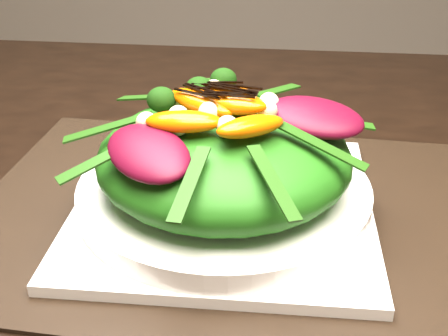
# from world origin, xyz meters

# --- Properties ---
(dining_table) EXTENTS (1.60, 0.90, 0.75)m
(dining_table) POSITION_xyz_m (0.00, 0.00, 0.73)
(dining_table) COLOR black
(dining_table) RESTS_ON floor
(placemat) EXTENTS (0.49, 0.38, 0.00)m
(placemat) POSITION_xyz_m (-0.16, -0.06, 0.75)
(placemat) COLOR black
(placemat) RESTS_ON dining_table
(plate_base) EXTENTS (0.27, 0.27, 0.01)m
(plate_base) POSITION_xyz_m (-0.16, -0.06, 0.76)
(plate_base) COLOR white
(plate_base) RESTS_ON placemat
(salad_bowl) EXTENTS (0.35, 0.35, 0.02)m
(salad_bowl) POSITION_xyz_m (-0.16, -0.06, 0.77)
(salad_bowl) COLOR white
(salad_bowl) RESTS_ON plate_base
(lettuce_mound) EXTENTS (0.24, 0.24, 0.08)m
(lettuce_mound) POSITION_xyz_m (-0.16, -0.06, 0.81)
(lettuce_mound) COLOR #246312
(lettuce_mound) RESTS_ON salad_bowl
(radicchio_leaf) EXTENTS (0.09, 0.07, 0.02)m
(radicchio_leaf) POSITION_xyz_m (-0.08, -0.05, 0.85)
(radicchio_leaf) COLOR #4A0718
(radicchio_leaf) RESTS_ON lettuce_mound
(orange_segment) EXTENTS (0.06, 0.03, 0.02)m
(orange_segment) POSITION_xyz_m (-0.18, -0.05, 0.86)
(orange_segment) COLOR #DE5303
(orange_segment) RESTS_ON lettuce_mound
(broccoli_floret) EXTENTS (0.04, 0.04, 0.04)m
(broccoli_floret) POSITION_xyz_m (-0.23, -0.04, 0.86)
(broccoli_floret) COLOR black
(broccoli_floret) RESTS_ON lettuce_mound
(macadamia_nut) EXTENTS (0.02, 0.02, 0.02)m
(macadamia_nut) POSITION_xyz_m (-0.12, -0.10, 0.85)
(macadamia_nut) COLOR beige
(macadamia_nut) RESTS_ON lettuce_mound
(balsamic_drizzle) EXTENTS (0.05, 0.00, 0.00)m
(balsamic_drizzle) POSITION_xyz_m (-0.18, -0.05, 0.87)
(balsamic_drizzle) COLOR black
(balsamic_drizzle) RESTS_ON orange_segment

